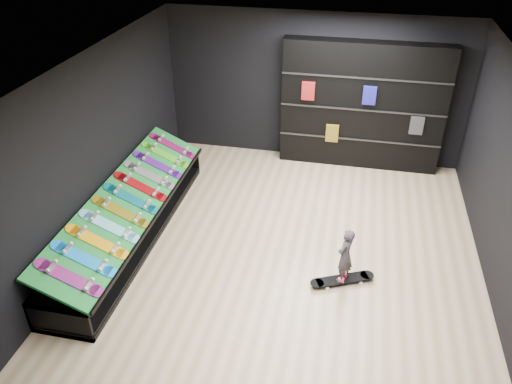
% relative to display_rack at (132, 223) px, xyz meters
% --- Properties ---
extents(floor, '(6.00, 7.00, 0.01)m').
position_rel_display_rack_xyz_m(floor, '(2.55, 0.00, -0.25)').
color(floor, tan).
rests_on(floor, ground).
extents(ceiling, '(6.00, 7.00, 0.01)m').
position_rel_display_rack_xyz_m(ceiling, '(2.55, 0.00, 2.75)').
color(ceiling, white).
rests_on(ceiling, ground).
extents(wall_back, '(6.00, 0.02, 3.00)m').
position_rel_display_rack_xyz_m(wall_back, '(2.55, 3.50, 1.25)').
color(wall_back, black).
rests_on(wall_back, ground).
extents(wall_front, '(6.00, 0.02, 3.00)m').
position_rel_display_rack_xyz_m(wall_front, '(2.55, -3.50, 1.25)').
color(wall_front, black).
rests_on(wall_front, ground).
extents(wall_left, '(0.02, 7.00, 3.00)m').
position_rel_display_rack_xyz_m(wall_left, '(-0.45, 0.00, 1.25)').
color(wall_left, black).
rests_on(wall_left, ground).
extents(display_rack, '(0.90, 4.50, 0.50)m').
position_rel_display_rack_xyz_m(display_rack, '(0.00, 0.00, 0.00)').
color(display_rack, black).
rests_on(display_rack, ground).
extents(turf_ramp, '(0.92, 4.50, 0.46)m').
position_rel_display_rack_xyz_m(turf_ramp, '(0.05, 0.00, 0.46)').
color(turf_ramp, '#106823').
rests_on(turf_ramp, display_rack).
extents(back_shelving, '(3.17, 0.37, 2.53)m').
position_rel_display_rack_xyz_m(back_shelving, '(3.52, 3.32, 1.02)').
color(back_shelving, black).
rests_on(back_shelving, ground).
extents(floor_skateboard, '(0.98, 0.61, 0.09)m').
position_rel_display_rack_xyz_m(floor_skateboard, '(3.48, -0.45, -0.21)').
color(floor_skateboard, black).
rests_on(floor_skateboard, ground).
extents(child, '(0.21, 0.24, 0.52)m').
position_rel_display_rack_xyz_m(child, '(3.48, -0.45, 0.10)').
color(child, black).
rests_on(child, floor_skateboard).
extents(display_board_0, '(0.93, 0.22, 0.50)m').
position_rel_display_rack_xyz_m(display_board_0, '(0.06, -1.90, 0.49)').
color(display_board_0, '#2626BF').
rests_on(display_board_0, turf_ramp).
extents(display_board_1, '(0.93, 0.22, 0.50)m').
position_rel_display_rack_xyz_m(display_board_1, '(0.06, -1.52, 0.49)').
color(display_board_1, blue).
rests_on(display_board_1, turf_ramp).
extents(display_board_2, '(0.93, 0.22, 0.50)m').
position_rel_display_rack_xyz_m(display_board_2, '(0.06, -1.14, 0.49)').
color(display_board_2, yellow).
rests_on(display_board_2, turf_ramp).
extents(display_board_3, '(0.93, 0.22, 0.50)m').
position_rel_display_rack_xyz_m(display_board_3, '(0.06, -0.76, 0.49)').
color(display_board_3, '#0CB2E5').
rests_on(display_board_3, turf_ramp).
extents(display_board_4, '(0.93, 0.22, 0.50)m').
position_rel_display_rack_xyz_m(display_board_4, '(0.06, -0.38, 0.49)').
color(display_board_4, yellow).
rests_on(display_board_4, turf_ramp).
extents(display_board_5, '(0.93, 0.22, 0.50)m').
position_rel_display_rack_xyz_m(display_board_5, '(0.06, 0.00, 0.49)').
color(display_board_5, '#0C8C99').
rests_on(display_board_5, turf_ramp).
extents(display_board_6, '(0.93, 0.22, 0.50)m').
position_rel_display_rack_xyz_m(display_board_6, '(0.06, 0.38, 0.49)').
color(display_board_6, red).
rests_on(display_board_6, turf_ramp).
extents(display_board_7, '(0.93, 0.22, 0.50)m').
position_rel_display_rack_xyz_m(display_board_7, '(0.06, 0.76, 0.49)').
color(display_board_7, black).
rests_on(display_board_7, turf_ramp).
extents(display_board_8, '(0.93, 0.22, 0.50)m').
position_rel_display_rack_xyz_m(display_board_8, '(0.06, 1.14, 0.49)').
color(display_board_8, purple).
rests_on(display_board_8, turf_ramp).
extents(display_board_9, '(0.93, 0.22, 0.50)m').
position_rel_display_rack_xyz_m(display_board_9, '(0.06, 1.52, 0.49)').
color(display_board_9, green).
rests_on(display_board_9, turf_ramp).
extents(display_board_10, '(0.93, 0.22, 0.50)m').
position_rel_display_rack_xyz_m(display_board_10, '(0.06, 1.90, 0.49)').
color(display_board_10, '#E5198C').
rests_on(display_board_10, turf_ramp).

